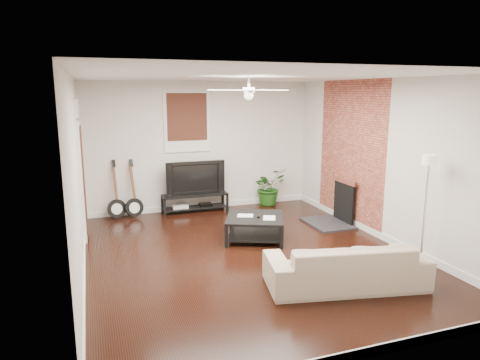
% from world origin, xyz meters
% --- Properties ---
extents(room, '(5.01, 6.01, 2.81)m').
position_xyz_m(room, '(0.00, 0.00, 1.40)').
color(room, black).
rests_on(room, ground).
extents(brick_accent, '(0.02, 2.20, 2.80)m').
position_xyz_m(brick_accent, '(2.49, 1.00, 1.40)').
color(brick_accent, brown).
rests_on(brick_accent, floor).
extents(fireplace, '(0.80, 1.10, 0.92)m').
position_xyz_m(fireplace, '(2.20, 1.00, 0.46)').
color(fireplace, black).
rests_on(fireplace, floor).
extents(window_back, '(1.00, 0.06, 1.30)m').
position_xyz_m(window_back, '(-0.30, 2.97, 1.95)').
color(window_back, '#3C1910').
rests_on(window_back, wall_back).
extents(door_left, '(0.08, 1.00, 2.50)m').
position_xyz_m(door_left, '(-2.46, 1.90, 1.25)').
color(door_left, white).
rests_on(door_left, wall_left).
extents(tv_stand, '(1.42, 0.38, 0.40)m').
position_xyz_m(tv_stand, '(-0.21, 2.78, 0.20)').
color(tv_stand, black).
rests_on(tv_stand, floor).
extents(tv, '(1.27, 0.17, 0.73)m').
position_xyz_m(tv, '(-0.21, 2.80, 0.77)').
color(tv, black).
rests_on(tv, tv_stand).
extents(coffee_table, '(1.30, 1.30, 0.41)m').
position_xyz_m(coffee_table, '(0.38, 0.67, 0.21)').
color(coffee_table, black).
rests_on(coffee_table, floor).
extents(sofa, '(2.23, 1.22, 0.62)m').
position_xyz_m(sofa, '(0.83, -1.51, 0.31)').
color(sofa, '#BBAB8C').
rests_on(sofa, floor).
extents(floor_lamp, '(0.33, 0.33, 1.73)m').
position_xyz_m(floor_lamp, '(2.18, -1.41, 0.86)').
color(floor_lamp, white).
rests_on(floor_lamp, floor).
extents(potted_plant, '(0.92, 0.85, 0.85)m').
position_xyz_m(potted_plant, '(1.55, 2.82, 0.42)').
color(potted_plant, '#205217').
rests_on(potted_plant, floor).
extents(guitar_left, '(0.42, 0.33, 1.24)m').
position_xyz_m(guitar_left, '(-1.86, 2.75, 0.62)').
color(guitar_left, black).
rests_on(guitar_left, floor).
extents(guitar_right, '(0.44, 0.36, 1.24)m').
position_xyz_m(guitar_right, '(-1.51, 2.72, 0.62)').
color(guitar_right, black).
rests_on(guitar_right, floor).
extents(ceiling_fan, '(1.24, 1.24, 0.32)m').
position_xyz_m(ceiling_fan, '(0.00, 0.00, 2.60)').
color(ceiling_fan, white).
rests_on(ceiling_fan, ceiling).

